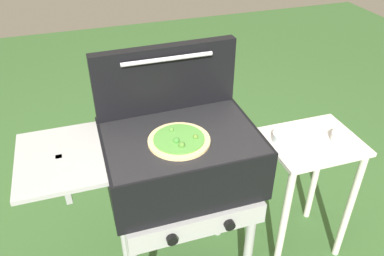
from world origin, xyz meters
TOP-DOWN VIEW (x-y plane):
  - grill at (-0.01, -0.00)m, footprint 0.96×0.53m
  - grill_lid_open at (0.00, 0.21)m, footprint 0.63×0.09m
  - pizza_veggie at (-0.02, -0.05)m, footprint 0.25×0.25m
  - prep_table at (0.66, 0.00)m, footprint 0.44×0.36m
  - topping_bowl_near at (0.52, 0.03)m, footprint 0.11×0.11m
  - topping_bowl_far at (0.78, -0.05)m, footprint 0.10×0.10m

SIDE VIEW (x-z plane):
  - prep_table at x=0.66m, z-range 0.16..0.88m
  - topping_bowl_far at x=0.78m, z-range 0.72..0.77m
  - topping_bowl_near at x=0.52m, z-range 0.72..0.77m
  - grill at x=-0.01m, z-range 0.31..1.21m
  - pizza_veggie at x=-0.02m, z-range 0.89..0.93m
  - grill_lid_open at x=0.00m, z-range 0.90..1.20m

